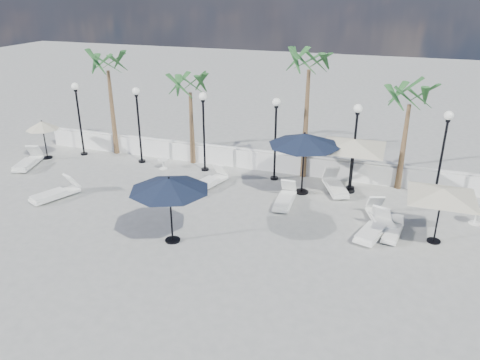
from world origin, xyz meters
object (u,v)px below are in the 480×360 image
(lounger_7, at_px, (393,231))
(parasol_cream_small, at_px, (42,126))
(parasol_cream_sq_b, at_px, (443,189))
(lounger_1, at_px, (28,162))
(parasol_navy_left, at_px, (169,185))
(parasol_cream_sq_a, at_px, (354,140))
(parasol_navy_mid, at_px, (304,140))
(lounger_6, at_px, (373,229))
(lounger_5, at_px, (335,186))
(lounger_2, at_px, (209,181))
(lounger_4, at_px, (380,217))
(lounger_0, at_px, (55,193))
(lounger_3, at_px, (285,199))

(lounger_7, bearing_deg, parasol_cream_small, 179.48)
(parasol_cream_small, bearing_deg, parasol_cream_sq_b, -8.07)
(lounger_1, xyz_separation_m, parasol_navy_left, (10.07, -4.25, 1.90))
(parasol_cream_sq_a, bearing_deg, parasol_navy_mid, -157.97)
(parasol_cream_sq_a, distance_m, parasol_cream_sq_b, 4.84)
(lounger_6, height_order, lounger_7, lounger_6)
(lounger_5, bearing_deg, parasol_navy_mid, -179.75)
(lounger_2, height_order, parasol_navy_left, parasol_navy_left)
(lounger_4, distance_m, lounger_6, 1.10)
(parasol_navy_left, bearing_deg, lounger_0, 165.72)
(lounger_6, distance_m, parasol_cream_sq_b, 2.75)
(lounger_4, distance_m, lounger_7, 1.04)
(lounger_1, distance_m, lounger_3, 13.13)
(lounger_3, relative_size, lounger_7, 1.22)
(parasol_navy_mid, bearing_deg, parasol_cream_sq_a, 22.03)
(parasol_cream_small, bearing_deg, lounger_2, -4.06)
(lounger_1, xyz_separation_m, lounger_4, (16.96, -0.47, -0.02))
(lounger_5, height_order, parasol_navy_mid, parasol_navy_mid)
(lounger_1, xyz_separation_m, lounger_6, (16.78, -1.56, -0.00))
(lounger_6, xyz_separation_m, parasol_cream_sq_a, (-1.31, 3.69, 2.12))
(parasol_cream_sq_a, height_order, parasol_cream_sq_b, parasol_cream_sq_a)
(lounger_3, height_order, parasol_navy_mid, parasol_navy_mid)
(lounger_2, height_order, parasol_cream_sq_b, parasol_cream_sq_b)
(lounger_4, distance_m, parasol_cream_sq_b, 2.75)
(parasol_cream_sq_b, bearing_deg, lounger_7, -176.78)
(lounger_6, bearing_deg, lounger_0, -158.65)
(parasol_navy_left, height_order, parasol_navy_mid, parasol_navy_mid)
(lounger_2, bearing_deg, lounger_4, 7.45)
(lounger_7, bearing_deg, parasol_cream_sq_b, 11.67)
(lounger_3, relative_size, parasol_cream_small, 1.00)
(parasol_navy_left, bearing_deg, parasol_cream_small, 150.86)
(lounger_2, distance_m, lounger_6, 7.67)
(lounger_2, relative_size, lounger_6, 0.97)
(lounger_1, height_order, lounger_5, lounger_1)
(lounger_0, bearing_deg, lounger_3, 38.61)
(lounger_1, distance_m, lounger_2, 9.48)
(lounger_4, relative_size, parasol_navy_mid, 0.68)
(lounger_1, xyz_separation_m, lounger_5, (14.90, 1.94, -0.00))
(lounger_2, bearing_deg, parasol_navy_mid, 25.37)
(lounger_7, height_order, parasol_cream_sq_a, parasol_cream_sq_a)
(lounger_3, bearing_deg, parasol_cream_sq_a, 40.26)
(lounger_5, xyz_separation_m, parasol_cream_sq_b, (3.95, -3.25, 1.79))
(lounger_2, xyz_separation_m, parasol_cream_sq_b, (9.40, -2.00, 1.79))
(parasol_cream_sq_a, relative_size, parasol_cream_small, 2.57)
(lounger_0, height_order, parasol_cream_sq_b, parasol_cream_sq_b)
(lounger_6, relative_size, parasol_cream_sq_b, 0.50)
(parasol_cream_sq_b, bearing_deg, lounger_2, 167.99)
(lounger_1, relative_size, parasol_cream_sq_a, 0.43)
(lounger_5, height_order, parasol_cream_sq_b, parasol_cream_sq_b)
(lounger_3, bearing_deg, lounger_4, -8.90)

